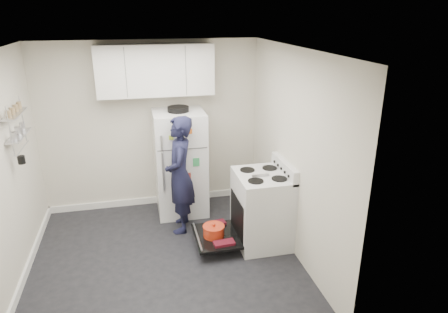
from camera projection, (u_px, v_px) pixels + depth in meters
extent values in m
cube|color=black|center=(165.00, 260.00, 4.89)|extent=(3.20, 3.20, 0.01)
cube|color=white|center=(153.00, 50.00, 4.03)|extent=(3.20, 3.20, 0.01)
cube|color=beige|center=(151.00, 127.00, 5.92)|extent=(3.20, 0.01, 2.50)
cube|color=beige|center=(176.00, 241.00, 3.00)|extent=(3.20, 0.01, 2.50)
cube|color=beige|center=(4.00, 178.00, 4.12)|extent=(0.01, 3.20, 2.50)
cube|color=beige|center=(293.00, 154.00, 4.80)|extent=(0.01, 3.20, 2.50)
cube|color=white|center=(25.00, 274.00, 4.54)|extent=(0.03, 3.20, 0.10)
cube|color=white|center=(156.00, 200.00, 6.33)|extent=(3.20, 0.03, 0.10)
cube|color=silver|center=(262.00, 210.00, 5.14)|extent=(0.65, 0.76, 0.92)
cube|color=black|center=(256.00, 214.00, 5.15)|extent=(0.53, 0.60, 0.52)
cube|color=orange|center=(276.00, 212.00, 5.20)|extent=(0.02, 0.56, 0.46)
cylinder|color=black|center=(260.00, 226.00, 5.22)|extent=(0.34, 0.34, 0.02)
cube|color=silver|center=(285.00, 168.00, 5.01)|extent=(0.08, 0.76, 0.18)
cube|color=silver|center=(263.00, 176.00, 4.98)|extent=(0.65, 0.76, 0.03)
cube|color=#B2B2B7|center=(260.00, 175.00, 4.91)|extent=(0.22, 0.03, 0.01)
cube|color=black|center=(216.00, 236.00, 5.12)|extent=(0.55, 0.70, 0.03)
cylinder|color=#B2B2B7|center=(197.00, 236.00, 5.06)|extent=(0.02, 0.66, 0.02)
cylinder|color=red|center=(214.00, 232.00, 5.08)|extent=(0.27, 0.27, 0.12)
cylinder|color=red|center=(214.00, 227.00, 5.06)|extent=(0.28, 0.28, 0.02)
sphere|color=red|center=(214.00, 225.00, 5.05)|extent=(0.04, 0.04, 0.04)
cube|color=maroon|center=(224.00, 243.00, 4.91)|extent=(0.27, 0.15, 0.04)
cube|color=maroon|center=(216.00, 223.00, 5.36)|extent=(0.28, 0.18, 0.04)
cube|color=white|center=(180.00, 163.00, 5.85)|extent=(0.72, 0.70, 1.54)
cube|color=#4C4C4C|center=(183.00, 149.00, 5.41)|extent=(0.68, 0.01, 0.01)
cube|color=#B2B2B7|center=(162.00, 143.00, 5.30)|extent=(0.02, 0.03, 0.20)
cube|color=#B2B2B7|center=(163.00, 172.00, 5.44)|extent=(0.02, 0.03, 0.55)
cylinder|color=black|center=(178.00, 109.00, 5.57)|extent=(0.30, 0.30, 0.07)
cube|color=silver|center=(179.00, 153.00, 5.41)|extent=(0.12, 0.01, 0.16)
cube|color=#36A259|center=(196.00, 162.00, 5.51)|extent=(0.09, 0.01, 0.12)
cube|color=#A6BE2C|center=(171.00, 138.00, 5.31)|extent=(0.06, 0.01, 0.06)
cube|color=orange|center=(190.00, 131.00, 5.34)|extent=(0.07, 0.01, 0.07)
cube|color=#B63D34|center=(187.00, 176.00, 5.56)|extent=(0.10, 0.01, 0.10)
cube|color=silver|center=(155.00, 70.00, 5.50)|extent=(1.60, 0.33, 0.70)
cube|color=#B2B2B7|center=(15.00, 114.00, 4.41)|extent=(0.14, 0.60, 0.02)
cube|color=#B2B2B7|center=(19.00, 135.00, 4.49)|extent=(0.14, 0.60, 0.02)
cylinder|color=black|center=(21.00, 160.00, 4.42)|extent=(0.08, 0.08, 0.09)
imported|color=black|center=(180.00, 175.00, 5.33)|extent=(0.47, 0.64, 1.61)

